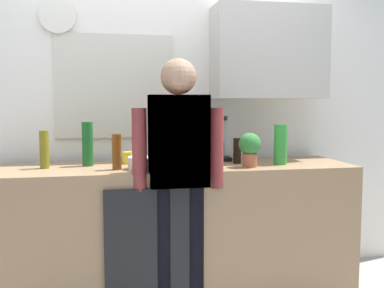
{
  "coord_description": "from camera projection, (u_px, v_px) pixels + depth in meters",
  "views": [
    {
      "loc": [
        -0.43,
        -2.66,
        1.34
      ],
      "look_at": [
        0.13,
        0.25,
        1.05
      ],
      "focal_mm": 41.27,
      "sensor_mm": 36.0,
      "label": 1
    }
  ],
  "objects": [
    {
      "name": "person_at_sink",
      "position": [
        179.0,
        165.0,
        2.72
      ],
      "size": [
        0.57,
        0.22,
        1.6
      ],
      "rotation": [
        0.0,
        0.0,
        -0.06
      ],
      "color": "black",
      "rests_on": "ground_plane"
    },
    {
      "name": "coffee_maker",
      "position": [
        215.0,
        140.0,
        3.3
      ],
      "size": [
        0.2,
        0.2,
        0.33
      ],
      "color": "black",
      "rests_on": "kitchen_counter"
    },
    {
      "name": "mixing_bowl",
      "position": [
        145.0,
        163.0,
        2.86
      ],
      "size": [
        0.22,
        0.22,
        0.08
      ],
      "primitive_type": "cylinder",
      "color": "white",
      "rests_on": "kitchen_counter"
    },
    {
      "name": "back_wall_assembly",
      "position": [
        177.0,
        99.0,
        3.38
      ],
      "size": [
        4.09,
        0.42,
        2.6
      ],
      "color": "white",
      "rests_on": "ground_plane"
    },
    {
      "name": "bottle_olive_oil",
      "position": [
        44.0,
        149.0,
        2.88
      ],
      "size": [
        0.06,
        0.06,
        0.25
      ],
      "primitive_type": "cylinder",
      "color": "olive",
      "rests_on": "kitchen_counter"
    },
    {
      "name": "bottle_dark_sauce",
      "position": [
        237.0,
        151.0,
        3.13
      ],
      "size": [
        0.06,
        0.06,
        0.18
      ],
      "primitive_type": "cylinder",
      "color": "black",
      "rests_on": "kitchen_counter"
    },
    {
      "name": "bottle_clear_soda",
      "position": [
        280.0,
        144.0,
        3.06
      ],
      "size": [
        0.09,
        0.09,
        0.28
      ],
      "primitive_type": "cylinder",
      "color": "#2D8C33",
      "rests_on": "kitchen_counter"
    },
    {
      "name": "bottle_red_vinegar",
      "position": [
        196.0,
        148.0,
        3.11
      ],
      "size": [
        0.06,
        0.06,
        0.22
      ],
      "primitive_type": "cylinder",
      "color": "maroon",
      "rests_on": "kitchen_counter"
    },
    {
      "name": "person_guest",
      "position": [
        179.0,
        165.0,
        2.72
      ],
      "size": [
        0.57,
        0.22,
        1.6
      ],
      "rotation": [
        0.0,
        0.0,
        2.71
      ],
      "color": "black",
      "rests_on": "ground_plane"
    },
    {
      "name": "bottle_amber_beer",
      "position": [
        117.0,
        152.0,
        2.83
      ],
      "size": [
        0.06,
        0.06,
        0.23
      ],
      "primitive_type": "cylinder",
      "color": "brown",
      "rests_on": "kitchen_counter"
    },
    {
      "name": "potted_plant",
      "position": [
        250.0,
        147.0,
        2.94
      ],
      "size": [
        0.15,
        0.15,
        0.23
      ],
      "color": "#9E5638",
      "rests_on": "kitchen_counter"
    },
    {
      "name": "kitchen_counter",
      "position": [
        172.0,
        230.0,
        3.06
      ],
      "size": [
        2.49,
        0.64,
        0.9
      ],
      "primitive_type": "cube",
      "color": "#937251",
      "rests_on": "ground_plane"
    },
    {
      "name": "dishwasher_panel",
      "position": [
        151.0,
        254.0,
        2.71
      ],
      "size": [
        0.56,
        0.02,
        0.81
      ],
      "primitive_type": "cube",
      "color": "black",
      "rests_on": "ground_plane"
    },
    {
      "name": "bottle_green_wine",
      "position": [
        88.0,
        144.0,
        2.99
      ],
      "size": [
        0.07,
        0.07,
        0.3
      ],
      "primitive_type": "cylinder",
      "color": "#195923",
      "rests_on": "kitchen_counter"
    },
    {
      "name": "cup_yellow_cup",
      "position": [
        128.0,
        158.0,
        3.1
      ],
      "size": [
        0.07,
        0.07,
        0.08
      ],
      "primitive_type": "cylinder",
      "color": "yellow",
      "rests_on": "kitchen_counter"
    }
  ]
}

